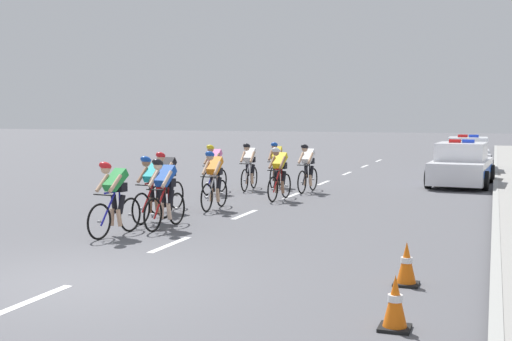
% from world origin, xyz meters
% --- Properties ---
extents(ground_plane, '(160.00, 160.00, 0.00)m').
position_xyz_m(ground_plane, '(0.00, 0.00, 0.00)').
color(ground_plane, '#56565B').
extents(kerb_edge, '(0.16, 60.00, 0.13)m').
position_xyz_m(kerb_edge, '(5.81, 14.00, 0.07)').
color(kerb_edge, '#9E9E99').
rests_on(kerb_edge, ground).
extents(lane_markings_centre, '(0.14, 29.60, 0.01)m').
position_xyz_m(lane_markings_centre, '(0.00, 12.91, 0.00)').
color(lane_markings_centre, white).
rests_on(lane_markings_centre, ground).
extents(cyclist_lead, '(0.45, 1.72, 1.56)m').
position_xyz_m(cyclist_lead, '(-1.48, 3.35, 0.79)').
color(cyclist_lead, black).
rests_on(cyclist_lead, ground).
extents(cyclist_second, '(0.43, 1.72, 1.56)m').
position_xyz_m(cyclist_second, '(-0.93, 4.48, 0.79)').
color(cyclist_second, black).
rests_on(cyclist_second, ground).
extents(cyclist_third, '(0.44, 1.72, 1.56)m').
position_xyz_m(cyclist_third, '(-1.61, 5.20, 0.79)').
color(cyclist_third, black).
rests_on(cyclist_third, ground).
extents(cyclist_fourth, '(0.43, 1.72, 1.56)m').
position_xyz_m(cyclist_fourth, '(-2.04, 6.70, 0.79)').
color(cyclist_fourth, black).
rests_on(cyclist_fourth, ground).
extents(cyclist_fifth, '(0.42, 1.72, 1.56)m').
position_xyz_m(cyclist_fifth, '(-1.06, 7.47, 0.79)').
color(cyclist_fifth, black).
rests_on(cyclist_fifth, ground).
extents(cyclist_sixth, '(0.44, 1.72, 1.56)m').
position_xyz_m(cyclist_sixth, '(-0.04, 9.82, 0.79)').
color(cyclist_sixth, black).
rests_on(cyclist_sixth, ground).
extents(cyclist_seventh, '(0.43, 1.72, 1.56)m').
position_xyz_m(cyclist_seventh, '(-2.42, 10.64, 0.79)').
color(cyclist_seventh, black).
rests_on(cyclist_seventh, ground).
extents(cyclist_eighth, '(0.43, 1.72, 1.56)m').
position_xyz_m(cyclist_eighth, '(-1.74, 11.91, 0.79)').
color(cyclist_eighth, black).
rests_on(cyclist_eighth, ground).
extents(cyclist_ninth, '(0.45, 1.72, 1.56)m').
position_xyz_m(cyclist_ninth, '(0.20, 11.98, 0.79)').
color(cyclist_ninth, black).
rests_on(cyclist_ninth, ground).
extents(cyclist_tenth, '(0.44, 1.72, 1.56)m').
position_xyz_m(cyclist_tenth, '(-1.17, 13.00, 0.79)').
color(cyclist_tenth, black).
rests_on(cyclist_tenth, ground).
extents(police_car_nearest, '(2.21, 4.50, 1.59)m').
position_xyz_m(police_car_nearest, '(4.67, 15.70, 0.68)').
color(police_car_nearest, white).
rests_on(police_car_nearest, ground).
extents(police_car_second, '(2.08, 4.44, 1.59)m').
position_xyz_m(police_car_second, '(4.68, 21.26, 0.68)').
color(police_car_second, silver).
rests_on(police_car_second, ground).
extents(traffic_cone_near, '(0.36, 0.36, 0.64)m').
position_xyz_m(traffic_cone_near, '(4.59, 1.37, 0.31)').
color(traffic_cone_near, black).
rests_on(traffic_cone_near, ground).
extents(traffic_cone_mid, '(0.36, 0.36, 0.64)m').
position_xyz_m(traffic_cone_mid, '(4.71, -0.69, 0.31)').
color(traffic_cone_mid, black).
rests_on(traffic_cone_mid, ground).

